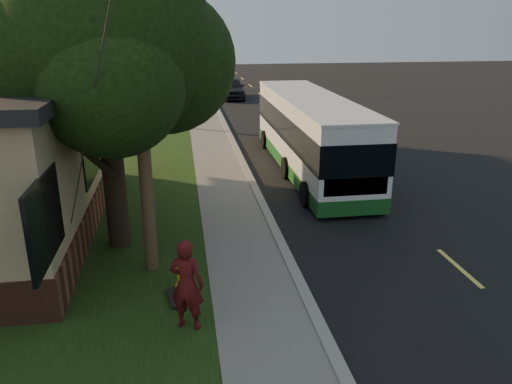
% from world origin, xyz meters
% --- Properties ---
extents(ground, '(120.00, 120.00, 0.00)m').
position_xyz_m(ground, '(0.00, 0.00, 0.00)').
color(ground, black).
rests_on(ground, ground).
extents(road, '(8.00, 80.00, 0.01)m').
position_xyz_m(road, '(4.00, 10.00, 0.01)').
color(road, black).
rests_on(road, ground).
extents(curb, '(0.25, 80.00, 0.12)m').
position_xyz_m(curb, '(0.00, 10.00, 0.06)').
color(curb, gray).
rests_on(curb, ground).
extents(sidewalk, '(2.00, 80.00, 0.08)m').
position_xyz_m(sidewalk, '(-1.00, 10.00, 0.04)').
color(sidewalk, slate).
rests_on(sidewalk, ground).
extents(grass_verge, '(5.00, 80.00, 0.07)m').
position_xyz_m(grass_verge, '(-4.50, 10.00, 0.04)').
color(grass_verge, black).
rests_on(grass_verge, ground).
extents(fire_hydrant, '(0.32, 0.32, 0.74)m').
position_xyz_m(fire_hydrant, '(-2.60, 0.00, 0.43)').
color(fire_hydrant, yellow).
rests_on(fire_hydrant, grass_verge).
extents(utility_pole, '(2.86, 3.21, 9.07)m').
position_xyz_m(utility_pole, '(-3.31, 0.99, 4.63)').
color(utility_pole, '#473321').
rests_on(utility_pole, ground).
extents(leafy_tree, '(6.30, 6.00, 7.80)m').
position_xyz_m(leafy_tree, '(-4.17, 2.65, 5.17)').
color(leafy_tree, black).
rests_on(leafy_tree, grass_verge).
extents(bare_tree_near, '(1.38, 1.21, 4.31)m').
position_xyz_m(bare_tree_near, '(-3.50, 18.00, 2.15)').
color(bare_tree_near, black).
rests_on(bare_tree_near, grass_verge).
extents(bare_tree_far, '(1.38, 1.21, 4.03)m').
position_xyz_m(bare_tree_far, '(-3.00, 30.00, 2.00)').
color(bare_tree_far, black).
rests_on(bare_tree_far, grass_verge).
extents(traffic_signal, '(0.18, 0.22, 5.50)m').
position_xyz_m(traffic_signal, '(0.50, 34.00, 3.16)').
color(traffic_signal, '#2D2D30').
rests_on(traffic_signal, ground).
extents(transit_bus, '(2.48, 10.76, 2.91)m').
position_xyz_m(transit_bus, '(2.48, 8.58, 1.55)').
color(transit_bus, silver).
rests_on(transit_bus, ground).
extents(skateboarder, '(0.78, 0.66, 1.82)m').
position_xyz_m(skateboarder, '(-2.50, -1.57, 0.98)').
color(skateboarder, '#4F0F11').
rests_on(skateboarder, grass_verge).
extents(skateboard_main, '(0.35, 0.85, 0.08)m').
position_xyz_m(skateboard_main, '(-2.79, -0.55, 0.13)').
color(skateboard_main, black).
rests_on(skateboard_main, grass_verge).
extents(dumpster, '(1.90, 1.65, 1.44)m').
position_xyz_m(dumpster, '(-8.76, 7.96, 0.76)').
color(dumpster, black).
rests_on(dumpster, building_lot).
extents(distant_car, '(2.13, 4.75, 1.59)m').
position_xyz_m(distant_car, '(1.50, 28.46, 0.79)').
color(distant_car, black).
rests_on(distant_car, ground).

